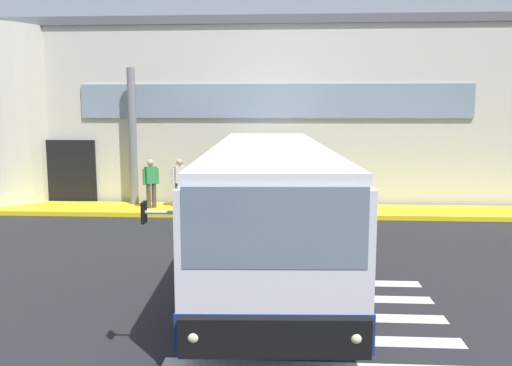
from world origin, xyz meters
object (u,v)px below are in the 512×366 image
object	(u,v)px
passenger_near_column	(151,180)
passenger_at_curb_edge	(211,181)
bus_main_foreground	(269,202)
passenger_by_doorway	(180,180)
entry_support_column	(133,137)

from	to	relation	value
passenger_near_column	passenger_at_curb_edge	distance (m)	2.08
bus_main_foreground	passenger_at_curb_edge	world-z (taller)	bus_main_foreground
bus_main_foreground	passenger_by_doorway	bearing A→B (deg)	120.80
passenger_near_column	passenger_by_doorway	size ratio (longest dim) A/B	1.00
entry_support_column	passenger_by_doorway	world-z (taller)	entry_support_column
entry_support_column	passenger_by_doorway	distance (m)	2.33
entry_support_column	bus_main_foreground	xyz separation A→B (m)	(5.03, -5.98, -1.21)
entry_support_column	bus_main_foreground	bearing A→B (deg)	-49.92
passenger_near_column	entry_support_column	bearing A→B (deg)	138.34
entry_support_column	bus_main_foreground	distance (m)	7.91
bus_main_foreground	passenger_near_column	distance (m)	6.78
passenger_by_doorway	passenger_at_curb_edge	distance (m)	1.12
entry_support_column	passenger_by_doorway	size ratio (longest dim) A/B	2.86
passenger_near_column	passenger_at_curb_edge	bearing A→B (deg)	2.52
entry_support_column	bus_main_foreground	size ratio (longest dim) A/B	0.40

